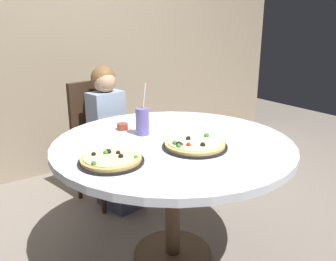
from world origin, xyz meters
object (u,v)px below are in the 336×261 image
Objects in this scene: pizza_veggie at (195,145)px; pizza_cheese at (111,159)px; dining_table at (173,155)px; soda_cup at (142,121)px; diner_child at (113,145)px; sauce_bowl at (122,127)px; chair_wooden at (100,134)px.

pizza_veggie and pizza_cheese have the same top height.
dining_table is 0.27m from soda_cup.
sauce_bowl is (-0.15, -0.45, 0.29)m from diner_child.
pizza_veggie is 0.46m from pizza_cheese.
chair_wooden is 2.99× the size of pizza_cheese.
pizza_cheese is at bearing -140.11° from soda_cup.
soda_cup is at bearing 111.25° from dining_table.
chair_wooden is 0.68m from sauce_bowl.
chair_wooden is 3.09× the size of soda_cup.
diner_child is at bearing -80.96° from chair_wooden.
chair_wooden is at bearing 92.44° from pizza_veggie.
pizza_cheese is (-0.44, -0.90, 0.28)m from diner_child.
diner_child is at bearing 63.85° from pizza_cheese.
diner_child is 3.52× the size of soda_cup.
diner_child reaches higher than pizza_veggie.
diner_child reaches higher than pizza_cheese.
diner_child is at bearing 91.19° from pizza_veggie.
dining_table is 1.00m from chair_wooden.
diner_child is (0.01, 0.81, -0.18)m from dining_table.
chair_wooden is at bearing 99.04° from diner_child.
soda_cup is at bearing -98.62° from diner_child.
pizza_cheese reaches higher than sauce_bowl.
pizza_veggie is (0.05, -1.14, 0.24)m from chair_wooden.
sauce_bowl is at bearing -107.94° from diner_child.
sauce_bowl is at bearing 109.06° from soda_cup.
diner_child is 0.55m from sauce_bowl.
soda_cup is 4.40× the size of sauce_bowl.
chair_wooden is 0.84m from soda_cup.
diner_child reaches higher than chair_wooden.
chair_wooden is 13.57× the size of sauce_bowl.
pizza_cheese is 0.53m from sauce_bowl.
pizza_veggie is 5.01× the size of sauce_bowl.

